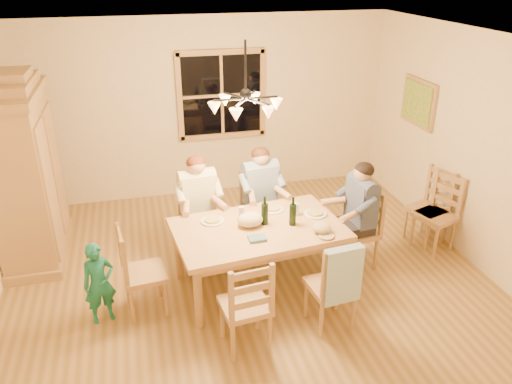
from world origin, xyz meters
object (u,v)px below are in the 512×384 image
object	(u,v)px
chair_end_left	(146,286)
chair_spare_front	(433,227)
chair_far_right	(261,223)
wine_bottle_a	(265,210)
child	(99,283)
chair_spare_back	(426,220)
adult_slate_man	(360,203)
chair_near_left	(245,318)
wine_bottle_b	(293,211)
chair_end_right	(356,243)
adult_plaid_man	(261,185)
armoire	(26,177)
dining_table	(258,235)
adult_woman	(198,195)
chair_far_left	(200,234)
chair_near_right	(330,298)
chandelier	(246,104)

from	to	relation	value
chair_end_left	chair_spare_front	size ratio (longest dim) A/B	1.00
chair_far_right	wine_bottle_a	xyz separation A→B (m)	(-0.17, -0.83, 0.62)
child	chair_spare_back	distance (m)	4.11
adult_slate_man	chair_near_left	bearing A→B (deg)	116.57
wine_bottle_a	wine_bottle_b	size ratio (longest dim) A/B	1.00
wine_bottle_b	chair_spare_back	size ratio (longest dim) A/B	0.33
chair_end_right	adult_plaid_man	bearing A→B (deg)	46.64
armoire	adult_plaid_man	size ratio (longest dim) A/B	2.63
chair_end_left	wine_bottle_a	bearing A→B (deg)	91.96
chair_spare_front	chair_spare_back	size ratio (longest dim) A/B	1.00
dining_table	chair_spare_back	size ratio (longest dim) A/B	1.94
armoire	adult_woman	world-z (taller)	armoire
armoire	chair_far_left	size ratio (longest dim) A/B	2.32
chair_end_left	dining_table	bearing A→B (deg)	90.00
armoire	chair_end_left	bearing A→B (deg)	-49.62
chair_near_right	adult_plaid_man	world-z (taller)	adult_plaid_man
adult_plaid_man	chair_spare_front	world-z (taller)	adult_plaid_man
wine_bottle_b	dining_table	bearing A→B (deg)	174.08
adult_woman	adult_slate_man	size ratio (longest dim) A/B	1.00
wine_bottle_a	armoire	bearing A→B (deg)	153.59
chair_far_left	chair_spare_back	xyz separation A→B (m)	(2.91, -0.37, 0.00)
dining_table	adult_plaid_man	xyz separation A→B (m)	(0.26, 0.89, 0.18)
chair_end_left	adult_plaid_man	bearing A→B (deg)	117.98
chair_near_left	wine_bottle_b	xyz separation A→B (m)	(0.73, 0.86, 0.62)
chair_end_right	adult_plaid_man	distance (m)	1.36
armoire	chair_far_left	world-z (taller)	armoire
dining_table	adult_woman	bearing A→B (deg)	124.01
chair_end_left	chair_far_left	bearing A→B (deg)	136.74
wine_bottle_b	adult_plaid_man	bearing A→B (deg)	97.14
armoire	chair_near_left	xyz separation A→B (m)	(2.14, -2.24, -0.75)
chair_far_right	child	distance (m)	2.23
chair_far_left	wine_bottle_b	distance (m)	1.39
armoire	chair_end_right	size ratio (longest dim) A/B	2.32
chandelier	adult_plaid_man	xyz separation A→B (m)	(0.34, 0.69, -1.24)
chair_near_right	wine_bottle_a	world-z (taller)	wine_bottle_a
chair_near_left	child	size ratio (longest dim) A/B	1.11
armoire	wine_bottle_b	bearing A→B (deg)	-25.61
chair_far_right	armoire	bearing A→B (deg)	-15.44
chair_near_left	wine_bottle_b	size ratio (longest dim) A/B	3.00
chair_far_left	wine_bottle_a	bearing A→B (deg)	123.88
adult_woman	chair_spare_front	size ratio (longest dim) A/B	0.88
adult_woman	armoire	bearing A→B (deg)	-21.48
dining_table	chair_end_right	xyz separation A→B (m)	(1.25, 0.13, -0.36)
dining_table	wine_bottle_a	bearing A→B (deg)	33.05
chair_far_left	adult_woman	distance (m)	0.54
chair_near_left	chair_end_right	bearing A→B (deg)	26.57
chair_near_left	wine_bottle_b	world-z (taller)	wine_bottle_b
adult_slate_man	dining_table	bearing A→B (deg)	90.00
chandelier	chair_end_right	xyz separation A→B (m)	(1.33, -0.07, -1.77)
chandelier	chair_near_right	distance (m)	2.13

